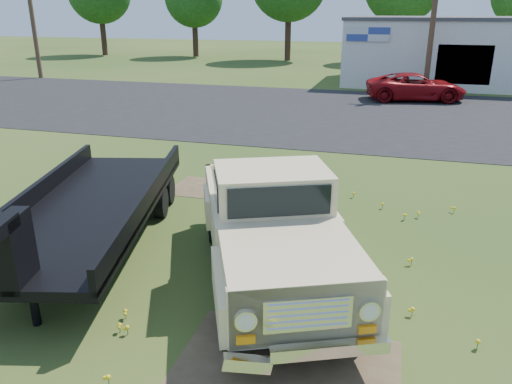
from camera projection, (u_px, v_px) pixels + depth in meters
ground at (246, 256)px, 9.86m from camera, size 140.00×140.00×0.00m
asphalt_lot at (340, 113)px, 23.40m from camera, size 90.00×14.00×0.02m
dirt_patch_a at (287, 368)px, 6.76m from camera, size 3.00×2.00×0.01m
dirt_patch_b at (213, 189)px, 13.54m from camera, size 2.20×1.60×0.01m
commercial_building at (459, 51)px, 31.94m from camera, size 14.20×8.20×4.15m
utility_pole_west at (31, 9)px, 33.82m from camera, size 1.60×0.30×9.00m
utility_pole_mid at (434, 9)px, 27.09m from camera, size 1.60×0.30×9.00m
vintage_pickup_truck at (272, 226)px, 8.64m from camera, size 4.41×6.21×2.10m
flatbed_trailer at (90, 200)px, 9.96m from camera, size 4.17×7.65×1.98m
red_pickup at (416, 87)px, 26.41m from camera, size 5.46×3.33×1.41m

